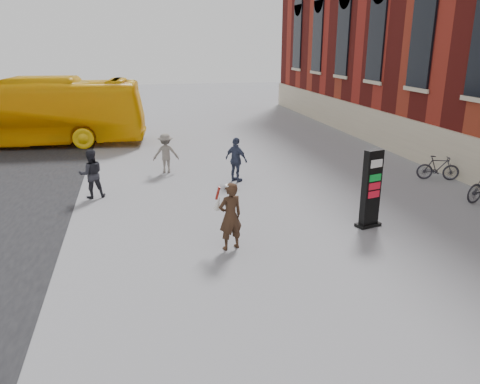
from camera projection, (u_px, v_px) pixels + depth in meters
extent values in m
plane|color=#9E9EA3|center=(255.00, 248.00, 12.34)|extent=(100.00, 100.00, 0.00)
cube|color=beige|center=(437.00, 149.00, 19.62)|extent=(0.18, 44.00, 1.80)
cube|color=black|center=(371.00, 189.00, 13.47)|extent=(0.59, 0.36, 2.30)
cube|color=black|center=(368.00, 224.00, 13.81)|extent=(0.81, 0.54, 0.09)
cube|color=white|center=(373.00, 163.00, 13.23)|extent=(0.47, 0.36, 0.23)
cube|color=#0A6F24|center=(372.00, 177.00, 13.36)|extent=(0.47, 0.36, 0.20)
cube|color=#A40D1E|center=(371.00, 185.00, 13.43)|extent=(0.47, 0.36, 0.20)
cube|color=#A40D1E|center=(371.00, 193.00, 13.51)|extent=(0.47, 0.36, 0.20)
imported|color=black|center=(230.00, 216.00, 12.05)|extent=(0.76, 0.61, 1.81)
cylinder|color=white|center=(230.00, 186.00, 11.80)|extent=(0.25, 0.25, 0.06)
cone|color=white|center=(233.00, 200.00, 12.27)|extent=(0.27, 0.30, 0.44)
cylinder|color=maroon|center=(233.00, 190.00, 12.19)|extent=(0.13, 0.17, 0.37)
cone|color=white|center=(218.00, 203.00, 12.07)|extent=(0.30, 0.26, 0.44)
cylinder|color=maroon|center=(218.00, 193.00, 11.99)|extent=(0.17, 0.13, 0.37)
imported|color=#F5B909|center=(20.00, 112.00, 24.03)|extent=(12.66, 4.14, 3.46)
imported|color=#27272E|center=(91.00, 174.00, 16.10)|extent=(0.93, 0.79, 1.70)
imported|color=slate|center=(166.00, 153.00, 19.21)|extent=(1.07, 0.63, 1.63)
imported|color=#353D57|center=(236.00, 160.00, 17.95)|extent=(0.97, 1.05, 1.73)
imported|color=#28262E|center=(438.00, 168.00, 18.29)|extent=(1.65, 1.02, 0.96)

